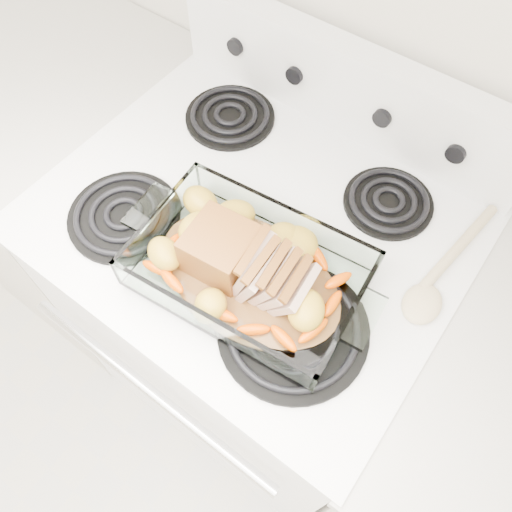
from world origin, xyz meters
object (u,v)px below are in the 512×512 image
Objects in this scene: baking_dish at (249,273)px; pork_roast at (239,258)px; electric_range at (257,310)px; counter_left at (85,196)px; counter_right at (490,471)px.

pork_roast reaches higher than baking_dish.
pork_roast is (-0.02, -0.00, 0.03)m from baking_dish.
baking_dish is at bearing -59.31° from electric_range.
pork_roast reaches higher than counter_left.
counter_left is 1.00× the size of counter_right.
electric_range reaches higher than counter_left.
electric_range is 0.50m from baking_dish.
counter_right is at bearing 6.52° from baking_dish.
electric_range is 1.20× the size of counter_left.
counter_right is 0.82m from pork_roast.
pork_roast is at bearing -168.10° from counter_right.
counter_right is (0.66, -0.00, -0.02)m from electric_range.
electric_range is at bearing 101.75° from pork_roast.
baking_dish is 1.71× the size of pork_roast.
counter_left is (-0.67, -0.00, -0.02)m from electric_range.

